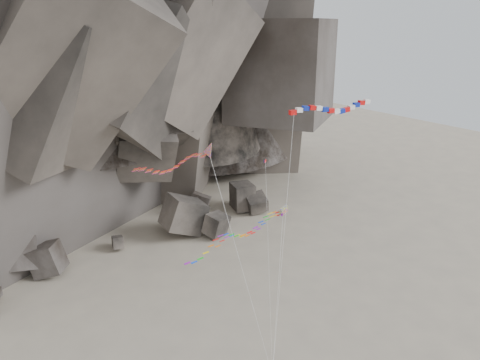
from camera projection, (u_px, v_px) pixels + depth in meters
ground at (263, 350)px, 58.97m from camera, size 260.00×260.00×0.00m
boulder_field at (116, 240)px, 81.38m from camera, size 69.61×15.46×8.51m
delta_kite at (170, 164)px, 44.10m from camera, size 11.83×7.66×26.38m
banner_kite at (332, 109)px, 53.01m from camera, size 17.64×6.01×28.66m
parafoil_kite at (234, 235)px, 50.92m from camera, size 15.30×6.40×16.84m
pennant_kite at (267, 210)px, 55.36m from camera, size 7.36×9.86×21.57m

